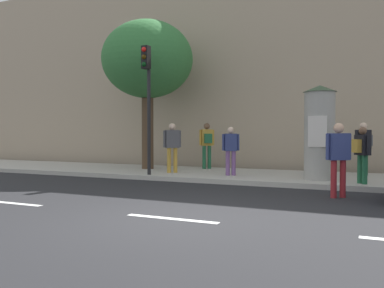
{
  "coord_description": "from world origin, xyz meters",
  "views": [
    {
      "loc": [
        3.35,
        -6.46,
        1.53
      ],
      "look_at": [
        -0.51,
        2.0,
        1.28
      ],
      "focal_mm": 38.36,
      "sensor_mm": 36.0,
      "label": 1
    }
  ],
  "objects_px": {
    "street_tree": "(147,60)",
    "pedestrian_in_red_top": "(364,144)",
    "poster_column": "(320,132)",
    "pedestrian_near_pole": "(338,152)",
    "traffic_light": "(147,88)",
    "pedestrian_in_light_jacket": "(362,150)",
    "pedestrian_with_backpack": "(231,147)",
    "pedestrian_tallest": "(172,143)",
    "pedestrian_with_bag": "(207,141)"
  },
  "relations": [
    {
      "from": "street_tree",
      "to": "pedestrian_in_red_top",
      "type": "bearing_deg",
      "value": 4.41
    },
    {
      "from": "poster_column",
      "to": "pedestrian_near_pole",
      "type": "height_order",
      "value": "poster_column"
    },
    {
      "from": "poster_column",
      "to": "traffic_light",
      "type": "bearing_deg",
      "value": -169.88
    },
    {
      "from": "traffic_light",
      "to": "pedestrian_in_light_jacket",
      "type": "bearing_deg",
      "value": 3.12
    },
    {
      "from": "pedestrian_with_backpack",
      "to": "pedestrian_in_light_jacket",
      "type": "bearing_deg",
      "value": -9.03
    },
    {
      "from": "pedestrian_in_red_top",
      "to": "poster_column",
      "type": "bearing_deg",
      "value": -123.99
    },
    {
      "from": "poster_column",
      "to": "pedestrian_near_pole",
      "type": "distance_m",
      "value": 2.56
    },
    {
      "from": "street_tree",
      "to": "pedestrian_with_backpack",
      "type": "distance_m",
      "value": 5.13
    },
    {
      "from": "pedestrian_with_backpack",
      "to": "poster_column",
      "type": "bearing_deg",
      "value": -0.68
    },
    {
      "from": "poster_column",
      "to": "pedestrian_with_backpack",
      "type": "relative_size",
      "value": 1.77
    },
    {
      "from": "pedestrian_with_backpack",
      "to": "pedestrian_in_light_jacket",
      "type": "relative_size",
      "value": 1.02
    },
    {
      "from": "pedestrian_near_pole",
      "to": "poster_column",
      "type": "bearing_deg",
      "value": 106.95
    },
    {
      "from": "traffic_light",
      "to": "pedestrian_with_backpack",
      "type": "height_order",
      "value": "traffic_light"
    },
    {
      "from": "pedestrian_tallest",
      "to": "street_tree",
      "type": "bearing_deg",
      "value": 146.72
    },
    {
      "from": "traffic_light",
      "to": "pedestrian_near_pole",
      "type": "relative_size",
      "value": 2.39
    },
    {
      "from": "pedestrian_near_pole",
      "to": "pedestrian_with_backpack",
      "type": "xyz_separation_m",
      "value": [
        -3.53,
        2.43,
        -0.01
      ]
    },
    {
      "from": "poster_column",
      "to": "street_tree",
      "type": "relative_size",
      "value": 0.49
    },
    {
      "from": "street_tree",
      "to": "pedestrian_in_red_top",
      "type": "distance_m",
      "value": 8.39
    },
    {
      "from": "pedestrian_in_red_top",
      "to": "pedestrian_near_pole",
      "type": "bearing_deg",
      "value": -95.96
    },
    {
      "from": "pedestrian_with_backpack",
      "to": "pedestrian_in_red_top",
      "type": "height_order",
      "value": "pedestrian_in_red_top"
    },
    {
      "from": "traffic_light",
      "to": "pedestrian_in_red_top",
      "type": "relative_size",
      "value": 2.45
    },
    {
      "from": "street_tree",
      "to": "pedestrian_near_pole",
      "type": "height_order",
      "value": "street_tree"
    },
    {
      "from": "pedestrian_with_bag",
      "to": "poster_column",
      "type": "bearing_deg",
      "value": -24.37
    },
    {
      "from": "pedestrian_near_pole",
      "to": "pedestrian_with_backpack",
      "type": "height_order",
      "value": "pedestrian_near_pole"
    },
    {
      "from": "pedestrian_with_bag",
      "to": "pedestrian_with_backpack",
      "type": "bearing_deg",
      "value": -50.05
    },
    {
      "from": "pedestrian_tallest",
      "to": "pedestrian_with_bag",
      "type": "relative_size",
      "value": 0.97
    },
    {
      "from": "poster_column",
      "to": "pedestrian_near_pole",
      "type": "relative_size",
      "value": 1.58
    },
    {
      "from": "traffic_light",
      "to": "pedestrian_near_pole",
      "type": "height_order",
      "value": "traffic_light"
    },
    {
      "from": "pedestrian_tallest",
      "to": "pedestrian_with_bag",
      "type": "xyz_separation_m",
      "value": [
        0.5,
        1.96,
        0.04
      ]
    },
    {
      "from": "pedestrian_with_backpack",
      "to": "pedestrian_in_red_top",
      "type": "bearing_deg",
      "value": 23.11
    },
    {
      "from": "pedestrian_near_pole",
      "to": "pedestrian_with_bag",
      "type": "xyz_separation_m",
      "value": [
        -5.19,
        4.42,
        0.14
      ]
    },
    {
      "from": "pedestrian_in_red_top",
      "to": "traffic_light",
      "type": "bearing_deg",
      "value": -157.66
    },
    {
      "from": "pedestrian_in_light_jacket",
      "to": "pedestrian_near_pole",
      "type": "bearing_deg",
      "value": -104.24
    },
    {
      "from": "poster_column",
      "to": "pedestrian_tallest",
      "type": "bearing_deg",
      "value": 179.34
    },
    {
      "from": "street_tree",
      "to": "pedestrian_with_bag",
      "type": "distance_m",
      "value": 3.9
    },
    {
      "from": "traffic_light",
      "to": "pedestrian_in_light_jacket",
      "type": "relative_size",
      "value": 2.73
    },
    {
      "from": "poster_column",
      "to": "street_tree",
      "type": "height_order",
      "value": "street_tree"
    },
    {
      "from": "pedestrian_near_pole",
      "to": "pedestrian_in_red_top",
      "type": "xyz_separation_m",
      "value": [
        0.43,
        4.12,
        0.12
      ]
    },
    {
      "from": "pedestrian_with_bag",
      "to": "pedestrian_in_red_top",
      "type": "xyz_separation_m",
      "value": [
        5.62,
        -0.3,
        -0.02
      ]
    },
    {
      "from": "pedestrian_with_bag",
      "to": "pedestrian_in_light_jacket",
      "type": "height_order",
      "value": "pedestrian_with_bag"
    },
    {
      "from": "pedestrian_near_pole",
      "to": "pedestrian_in_red_top",
      "type": "relative_size",
      "value": 1.03
    },
    {
      "from": "pedestrian_with_backpack",
      "to": "pedestrian_in_light_jacket",
      "type": "distance_m",
      "value": 4.03
    },
    {
      "from": "poster_column",
      "to": "pedestrian_near_pole",
      "type": "bearing_deg",
      "value": -73.05
    },
    {
      "from": "pedestrian_near_pole",
      "to": "traffic_light",
      "type": "bearing_deg",
      "value": 166.69
    },
    {
      "from": "pedestrian_near_pole",
      "to": "pedestrian_in_red_top",
      "type": "distance_m",
      "value": 4.14
    },
    {
      "from": "street_tree",
      "to": "pedestrian_tallest",
      "type": "relative_size",
      "value": 3.33
    },
    {
      "from": "traffic_light",
      "to": "pedestrian_with_bag",
      "type": "height_order",
      "value": "traffic_light"
    },
    {
      "from": "street_tree",
      "to": "pedestrian_near_pole",
      "type": "distance_m",
      "value": 8.76
    },
    {
      "from": "pedestrian_tallest",
      "to": "pedestrian_in_red_top",
      "type": "bearing_deg",
      "value": 15.21
    },
    {
      "from": "pedestrian_near_pole",
      "to": "pedestrian_in_red_top",
      "type": "height_order",
      "value": "pedestrian_in_red_top"
    }
  ]
}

